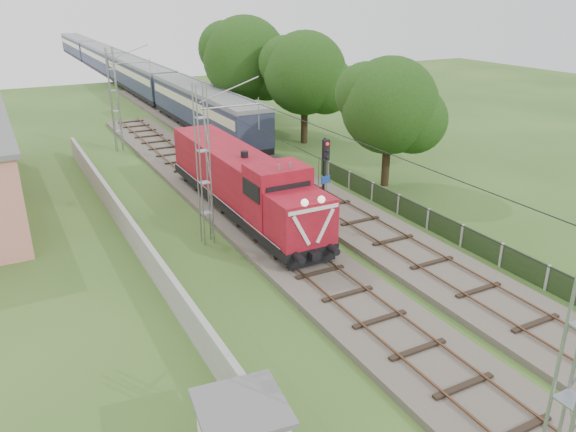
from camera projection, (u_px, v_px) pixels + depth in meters
ground at (405, 348)px, 20.12m from camera, size 140.00×140.00×0.00m
track_main at (308, 265)px, 25.79m from camera, size 4.20×70.00×0.45m
track_side at (277, 174)px, 38.62m from camera, size 4.20×80.00×0.45m
catenary at (205, 166)px, 27.16m from camera, size 3.31×70.00×8.00m
boundary_wall at (138, 242)px, 26.83m from camera, size 0.25×40.00×1.50m
fence at (501, 255)px, 25.84m from camera, size 0.12×32.00×1.20m
locomotive at (242, 181)px, 31.09m from camera, size 2.79×15.93×4.04m
coach_rake at (119, 65)px, 76.85m from camera, size 2.99×89.20×3.46m
signal_post at (325, 168)px, 28.94m from camera, size 0.55×0.43×4.99m
tree_a at (391, 107)px, 35.15m from camera, size 6.40×6.10×8.30m
tree_b at (306, 74)px, 45.34m from camera, size 7.04×6.71×9.13m
tree_c at (246, 60)px, 49.55m from camera, size 7.78×7.41×10.09m
tree_d at (248, 67)px, 56.51m from camera, size 5.92×5.64×7.67m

